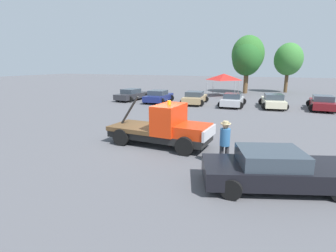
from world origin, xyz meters
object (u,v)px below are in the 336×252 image
object	(u,v)px
parked_car_silver	(233,100)
parked_car_cream	(273,101)
tow_truck	(165,128)
parked_car_maroon	(322,103)
tree_right	(288,59)
parked_car_tan	(195,98)
parked_car_navy	(158,96)
person_near_truck	(225,140)
foreground_car	(275,169)
tree_center	(247,59)
parked_car_charcoal	(132,95)
canopy_tent_red	(224,77)
tree_left	(248,55)

from	to	relation	value
parked_car_silver	parked_car_cream	xyz separation A→B (m)	(3.73, 0.80, 0.00)
tow_truck	parked_car_silver	world-z (taller)	tow_truck
parked_car_maroon	tree_right	world-z (taller)	tree_right
tow_truck	parked_car_tan	world-z (taller)	tow_truck
parked_car_navy	person_near_truck	bearing A→B (deg)	-150.31
tree_right	parked_car_cream	bearing A→B (deg)	-95.89
tree_right	tow_truck	bearing A→B (deg)	-102.27
foreground_car	tree_center	world-z (taller)	tree_center
parked_car_tan	parked_car_maroon	world-z (taller)	same
parked_car_charcoal	tree_center	bearing A→B (deg)	-37.53
tow_truck	parked_car_cream	world-z (taller)	tow_truck
parked_car_navy	parked_car_tan	size ratio (longest dim) A/B	1.00
foreground_car	parked_car_maroon	world-z (taller)	same
parked_car_cream	canopy_tent_red	world-z (taller)	canopy_tent_red
tow_truck	parked_car_maroon	xyz separation A→B (m)	(9.31, 15.45, -0.28)
person_near_truck	parked_car_cream	size ratio (longest dim) A/B	0.38
tow_truck	canopy_tent_red	bearing A→B (deg)	96.94
canopy_tent_red	tree_right	size ratio (longest dim) A/B	0.50
parked_car_navy	parked_car_silver	xyz separation A→B (m)	(8.01, 0.05, -0.00)
foreground_car	parked_car_charcoal	size ratio (longest dim) A/B	1.06
parked_car_tan	parked_car_navy	bearing A→B (deg)	89.91
tow_truck	parked_car_cream	xyz separation A→B (m)	(5.09, 15.14, -0.28)
parked_car_cream	tree_center	bearing A→B (deg)	10.12
parked_car_cream	parked_car_maroon	xyz separation A→B (m)	(4.22, 0.31, 0.00)
parked_car_silver	tree_center	bearing A→B (deg)	0.07
parked_car_charcoal	parked_car_silver	xyz separation A→B (m)	(11.60, -0.38, -0.00)
parked_car_maroon	tree_right	distance (m)	16.11
foreground_car	parked_car_silver	bearing A→B (deg)	84.26
canopy_tent_red	tree_right	bearing A→B (deg)	45.56
parked_car_navy	parked_car_tan	bearing A→B (deg)	-87.81
parked_car_navy	tree_left	world-z (taller)	tree_left
parked_car_charcoal	parked_car_tan	bearing A→B (deg)	-85.70
person_near_truck	tow_truck	bearing A→B (deg)	42.31
foreground_car	parked_car_cream	size ratio (longest dim) A/B	1.06
parked_car_silver	tree_right	world-z (taller)	tree_right
parked_car_navy	parked_car_silver	size ratio (longest dim) A/B	1.08
person_near_truck	parked_car_charcoal	distance (m)	21.33
tree_left	tree_center	world-z (taller)	tree_left
parked_car_navy	parked_car_maroon	bearing A→B (deg)	-88.18
parked_car_tan	parked_car_maroon	bearing A→B (deg)	-90.60
foreground_car	parked_car_cream	bearing A→B (deg)	72.11
tow_truck	parked_car_navy	world-z (taller)	tow_truck
parked_car_silver	parked_car_maroon	bearing A→B (deg)	-82.59
parked_car_navy	tree_left	xyz separation A→B (m)	(7.89, 13.75, 4.78)
parked_car_silver	canopy_tent_red	bearing A→B (deg)	15.67
person_near_truck	canopy_tent_red	distance (m)	24.99
tow_truck	person_near_truck	xyz separation A→B (m)	(3.35, -1.71, 0.20)
tow_truck	parked_car_charcoal	bearing A→B (deg)	128.97
tree_left	tree_center	xyz separation A→B (m)	(-0.02, -0.88, -0.63)
person_near_truck	parked_car_silver	distance (m)	16.18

